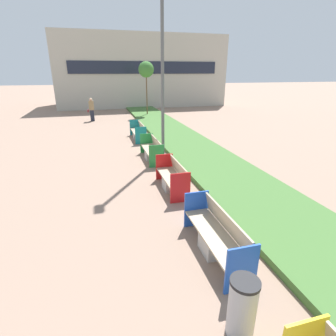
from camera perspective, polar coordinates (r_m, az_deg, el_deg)
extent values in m
cube|color=#426B33|center=(10.94, 10.09, 0.62)|extent=(2.80, 120.00, 0.18)
cube|color=#B2AD9E|center=(32.57, -6.12, 20.17)|extent=(18.20, 7.60, 7.46)
cube|color=#1E2333|center=(28.78, -4.81, 20.96)|extent=(15.28, 0.08, 1.20)
cube|color=#ADA8A0|center=(5.96, 10.00, -16.01)|extent=(0.52, 0.60, 0.42)
cube|color=tan|center=(5.83, 10.14, -14.18)|extent=(0.58, 2.17, 0.05)
cube|color=tan|center=(5.80, 12.77, -11.52)|extent=(0.14, 2.09, 0.48)
cube|color=blue|center=(5.05, 15.74, -20.49)|extent=(0.62, 0.04, 0.94)
cube|color=blue|center=(6.68, 6.15, -8.86)|extent=(0.62, 0.04, 0.94)
cube|color=#ADA8A0|center=(8.72, 0.76, -3.40)|extent=(0.52, 0.60, 0.42)
cube|color=tan|center=(8.63, 0.77, -2.00)|extent=(0.58, 1.88, 0.05)
cube|color=tan|center=(8.61, 2.51, -0.20)|extent=(0.14, 1.81, 0.48)
cube|color=red|center=(7.78, 2.71, -4.36)|extent=(0.62, 0.04, 0.94)
cube|color=red|center=(9.49, -0.81, 0.30)|extent=(0.62, 0.04, 0.94)
cube|color=#ADA8A0|center=(11.75, -3.66, 2.89)|extent=(0.52, 0.60, 0.42)
cube|color=tan|center=(11.69, -3.68, 3.96)|extent=(0.58, 2.12, 0.05)
cube|color=tan|center=(11.67, -2.41, 5.30)|extent=(0.14, 2.03, 0.48)
cube|color=#238C3D|center=(10.67, -2.51, 2.57)|extent=(0.62, 0.04, 0.94)
cube|color=#238C3D|center=(12.70, -4.67, 5.42)|extent=(0.62, 0.04, 0.94)
cube|color=#ADA8A0|center=(15.43, -6.58, 7.01)|extent=(0.52, 0.60, 0.42)
cube|color=tan|center=(15.38, -6.61, 7.84)|extent=(0.58, 2.21, 0.05)
cube|color=tan|center=(15.37, -5.65, 8.87)|extent=(0.14, 2.12, 0.48)
cube|color=#197A7F|center=(14.29, -5.92, 7.05)|extent=(0.62, 0.04, 0.94)
cube|color=#197A7F|center=(16.47, -7.23, 8.75)|extent=(0.62, 0.04, 0.94)
cylinder|color=#9EA0A5|center=(4.46, 15.79, -27.41)|extent=(0.42, 0.42, 0.92)
cylinder|color=black|center=(4.12, 16.48, -22.79)|extent=(0.43, 0.43, 0.05)
cylinder|color=#56595B|center=(11.80, -1.23, 23.83)|extent=(0.14, 0.14, 8.89)
cylinder|color=brown|center=(23.57, -4.63, 15.44)|extent=(0.10, 0.10, 3.52)
sphere|color=#38702D|center=(23.49, -4.79, 20.60)|extent=(1.30, 1.30, 1.30)
cube|color=#232633|center=(22.02, -16.15, 10.91)|extent=(0.30, 0.22, 0.86)
cube|color=olive|center=(21.92, -16.35, 12.91)|extent=(0.38, 0.24, 0.70)
sphere|color=tan|center=(21.87, -16.47, 14.12)|extent=(0.24, 0.24, 0.24)
cube|color=maroon|center=(21.97, -16.99, 11.83)|extent=(0.12, 0.20, 0.18)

